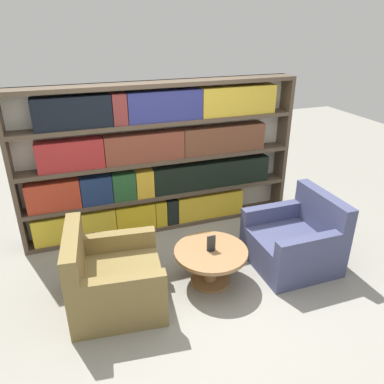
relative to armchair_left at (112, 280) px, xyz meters
The scene contains 6 objects.
ground_plane 0.93m from the armchair_left, ahead, with size 14.00×14.00×0.00m, color gray.
bookshelf 1.71m from the armchair_left, 57.94° to the left, with size 3.51×0.30×1.90m.
armchair_left is the anchor object (origin of this frame).
armchair_right 2.05m from the armchair_left, ahead, with size 0.86×0.87×0.82m.
coffee_table 1.02m from the armchair_left, ahead, with size 0.77×0.77×0.39m.
table_sign 1.04m from the armchair_left, ahead, with size 0.09×0.06×0.17m.
Camera 1 is at (-1.12, -2.87, 2.57)m, focal length 35.00 mm.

